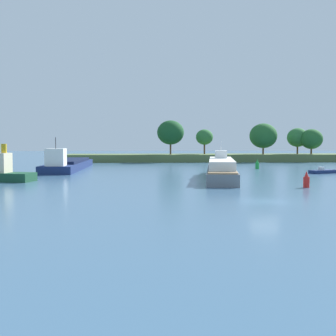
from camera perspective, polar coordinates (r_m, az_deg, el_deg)
name	(u,v)px	position (r m, az deg, el deg)	size (l,w,h in m)	color
ground_plane	(264,201)	(39.76, 12.39, -4.22)	(400.00, 400.00, 0.00)	#3D607F
treeline_island	(250,149)	(116.04, 10.59, 2.39)	(88.71, 12.13, 10.51)	#566B3D
small_motorboat	(323,171)	(76.61, 19.44, -0.43)	(4.99, 3.51, 1.04)	navy
cargo_barge	(69,164)	(84.07, -12.77, 0.50)	(5.52, 29.05, 5.90)	navy
white_riverboat	(221,170)	(61.95, 6.92, -0.20)	(7.32, 24.08, 5.30)	slate
channel_buoy_red	(306,180)	(52.46, 17.50, -1.55)	(0.70, 0.70, 1.90)	red
channel_buoy_green	(257,165)	(84.80, 11.49, 0.41)	(0.70, 0.70, 1.90)	green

